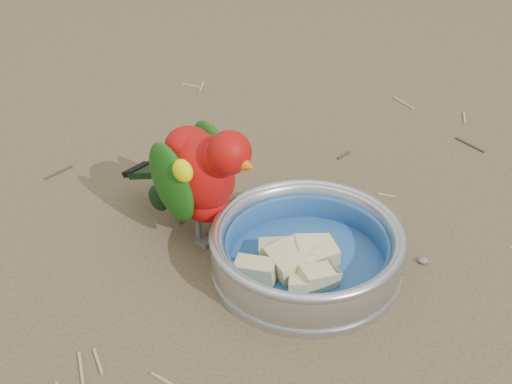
# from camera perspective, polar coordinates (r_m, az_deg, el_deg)

# --- Properties ---
(ground) EXTENTS (60.00, 60.00, 0.00)m
(ground) POSITION_cam_1_polar(r_m,az_deg,el_deg) (0.98, 1.92, -4.92)
(ground) COLOR brown
(food_bowl) EXTENTS (0.23, 0.23, 0.02)m
(food_bowl) POSITION_cam_1_polar(r_m,az_deg,el_deg) (0.96, 3.67, -5.48)
(food_bowl) COLOR #B2B2BA
(food_bowl) RESTS_ON ground
(bowl_wall) EXTENTS (0.23, 0.23, 0.04)m
(bowl_wall) POSITION_cam_1_polar(r_m,az_deg,el_deg) (0.94, 3.74, -4.08)
(bowl_wall) COLOR #B2B2BA
(bowl_wall) RESTS_ON food_bowl
(fruit_wedges) EXTENTS (0.14, 0.14, 0.03)m
(fruit_wedges) POSITION_cam_1_polar(r_m,az_deg,el_deg) (0.94, 3.72, -4.41)
(fruit_wedges) COLOR beige
(fruit_wedges) RESTS_ON food_bowl
(lory_parrot) EXTENTS (0.23, 0.19, 0.17)m
(lory_parrot) POSITION_cam_1_polar(r_m,az_deg,el_deg) (0.97, -4.02, 0.73)
(lory_parrot) COLOR #AB0B09
(lory_parrot) RESTS_ON ground
(ground_debris) EXTENTS (0.90, 0.80, 0.01)m
(ground_debris) POSITION_cam_1_polar(r_m,az_deg,el_deg) (1.03, 2.31, -2.71)
(ground_debris) COLOR tan
(ground_debris) RESTS_ON ground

